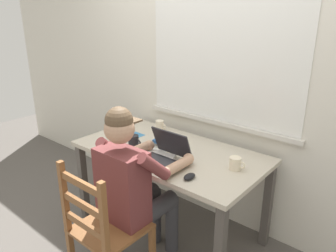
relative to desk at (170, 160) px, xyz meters
The scene contains 14 objects.
ground_plane 0.66m from the desk, ahead, with size 8.00×8.00×0.00m, color #56514C.
back_wall 0.80m from the desk, 89.61° to the left, with size 6.00×0.08×2.60m.
desk is the anchor object (origin of this frame).
seated_person 0.48m from the desk, 79.80° to the right, with size 0.50×0.60×1.25m.
wooden_chair 0.79m from the desk, 83.55° to the right, with size 0.42×0.42×0.95m.
laptop 0.26m from the desk, 61.54° to the right, with size 0.33×0.32×0.22m.
computer_mouse 0.50m from the desk, 34.67° to the right, with size 0.06×0.10×0.03m, color black.
coffee_mug_white 0.46m from the desk, 141.54° to the left, with size 0.11×0.07×0.10m.
coffee_mug_dark 0.32m from the desk, 149.68° to the right, with size 0.12×0.08×0.10m.
coffee_mug_spare 0.58m from the desk, ahead, with size 0.12×0.08×0.09m.
book_stack_main 0.15m from the desk, 147.12° to the left, with size 0.19×0.13×0.05m.
paper_pile_near_laptop 0.17m from the desk, 111.45° to the right, with size 0.18×0.17×0.01m, color white.
paper_pile_back_corner 0.21m from the desk, 77.98° to the right, with size 0.23×0.18×0.02m, color white.
landscape_photo_print 0.45m from the desk, behind, with size 0.13×0.09×0.00m, color teal.
Camera 1 is at (1.51, -1.81, 1.79)m, focal length 34.76 mm.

